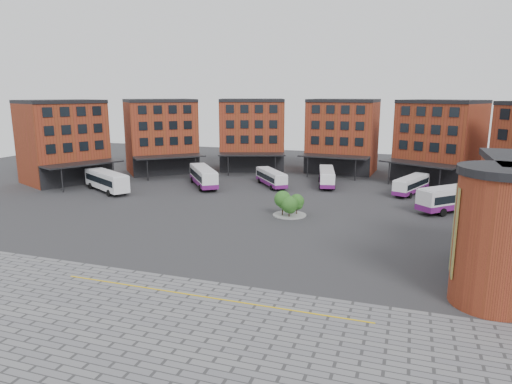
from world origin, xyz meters
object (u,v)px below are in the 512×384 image
(bus_b, at_px, (203,176))
(bus_e, at_px, (411,185))
(bus_a, at_px, (106,180))
(bus_f, at_px, (456,197))
(tree_island, at_px, (289,203))
(bus_d, at_px, (327,177))
(blue_car, at_px, (486,277))
(bus_c, at_px, (271,178))

(bus_b, height_order, bus_e, bus_b)
(bus_a, xyz_separation_m, bus_e, (47.05, 14.15, -0.43))
(bus_a, relative_size, bus_f, 1.07)
(tree_island, distance_m, bus_a, 32.50)
(bus_d, bearing_deg, bus_b, -171.45)
(bus_a, height_order, blue_car, bus_a)
(bus_a, distance_m, bus_d, 36.90)
(bus_c, bearing_deg, bus_d, -16.12)
(bus_f, relative_size, blue_car, 2.31)
(bus_c, height_order, bus_e, bus_e)
(bus_a, height_order, bus_e, bus_a)
(bus_e, bearing_deg, bus_d, -168.06)
(blue_car, bearing_deg, bus_b, 69.89)
(bus_b, height_order, bus_d, bus_b)
(blue_car, bearing_deg, bus_e, 26.72)
(bus_c, distance_m, blue_car, 44.81)
(tree_island, relative_size, bus_b, 0.40)
(blue_car, bearing_deg, tree_island, 69.69)
(bus_e, bearing_deg, bus_c, -156.08)
(tree_island, bearing_deg, bus_a, 170.65)
(bus_f, distance_m, blue_car, 26.14)
(bus_d, relative_size, bus_f, 1.01)
(bus_a, relative_size, bus_e, 1.12)
(bus_b, distance_m, bus_d, 21.30)
(bus_a, height_order, bus_b, bus_b)
(bus_d, distance_m, blue_car, 42.60)
(tree_island, distance_m, bus_b, 23.62)
(tree_island, relative_size, bus_d, 0.41)
(bus_f, bearing_deg, bus_b, -140.85)
(bus_b, height_order, bus_c, bus_b)
(tree_island, distance_m, bus_c, 19.74)
(bus_d, relative_size, blue_car, 2.33)
(bus_a, distance_m, blue_car, 57.32)
(bus_f, height_order, blue_car, bus_f)
(bus_b, relative_size, blue_car, 2.39)
(bus_a, bearing_deg, tree_island, -68.81)
(tree_island, height_order, bus_a, tree_island)
(tree_island, distance_m, blue_car, 26.54)
(bus_a, bearing_deg, bus_c, -31.54)
(bus_b, xyz_separation_m, bus_c, (10.98, 3.93, -0.29))
(bus_b, xyz_separation_m, blue_car, (40.04, -30.17, -1.03))
(bus_e, relative_size, blue_car, 2.19)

